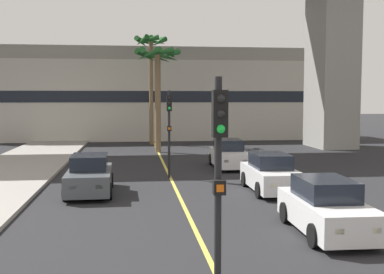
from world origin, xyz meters
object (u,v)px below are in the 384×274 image
(traffic_light_median_near, at_px, (219,168))
(car_queue_third, at_px, (229,155))
(car_queue_fourth, at_px, (271,174))
(palm_tree_mid_median, at_px, (151,55))
(car_queue_front, at_px, (326,208))
(palm_tree_near_median, at_px, (158,68))
(traffic_light_median_far, at_px, (169,122))
(car_queue_second, at_px, (90,176))

(traffic_light_median_near, bearing_deg, car_queue_third, 78.18)
(car_queue_fourth, height_order, palm_tree_mid_median, palm_tree_mid_median)
(car_queue_front, height_order, palm_tree_near_median, palm_tree_near_median)
(car_queue_fourth, bearing_deg, traffic_light_median_near, -110.22)
(car_queue_third, height_order, palm_tree_mid_median, palm_tree_mid_median)
(traffic_light_median_far, height_order, palm_tree_mid_median, palm_tree_mid_median)
(car_queue_third, bearing_deg, traffic_light_median_far, -138.79)
(palm_tree_mid_median, bearing_deg, car_queue_front, -81.86)
(traffic_light_median_far, distance_m, palm_tree_mid_median, 17.82)
(car_queue_third, xyz_separation_m, car_queue_fourth, (0.39, -6.91, 0.00))
(car_queue_front, xyz_separation_m, car_queue_second, (-7.19, 6.69, 0.00))
(palm_tree_mid_median, bearing_deg, palm_tree_near_median, -87.70)
(palm_tree_mid_median, bearing_deg, traffic_light_median_near, -90.28)
(car_queue_second, distance_m, traffic_light_median_far, 5.23)
(traffic_light_median_near, bearing_deg, car_queue_front, 52.52)
(palm_tree_mid_median, bearing_deg, car_queue_second, -99.09)
(car_queue_fourth, relative_size, traffic_light_median_far, 0.98)
(car_queue_third, relative_size, car_queue_fourth, 1.01)
(car_queue_front, bearing_deg, palm_tree_near_median, 99.73)
(car_queue_second, xyz_separation_m, palm_tree_near_median, (3.53, 14.66, 5.25))
(car_queue_second, height_order, traffic_light_median_near, traffic_light_median_near)
(car_queue_third, height_order, traffic_light_median_near, traffic_light_median_near)
(traffic_light_median_near, height_order, palm_tree_near_median, palm_tree_near_median)
(car_queue_second, xyz_separation_m, traffic_light_median_far, (3.47, 3.37, 1.99))
(palm_tree_mid_median, bearing_deg, traffic_light_median_far, -89.39)
(car_queue_third, height_order, car_queue_fourth, same)
(car_queue_third, height_order, palm_tree_near_median, palm_tree_near_median)
(car_queue_front, xyz_separation_m, traffic_light_median_far, (-3.72, 10.05, 1.99))
(palm_tree_near_median, bearing_deg, car_queue_second, -103.53)
(car_queue_front, distance_m, traffic_light_median_far, 10.90)
(car_queue_fourth, xyz_separation_m, traffic_light_median_near, (-4.24, -11.52, 1.99))
(car_queue_second, bearing_deg, palm_tree_near_median, 76.47)
(car_queue_second, bearing_deg, traffic_light_median_far, 44.11)
(car_queue_fourth, height_order, traffic_light_median_far, traffic_light_median_far)
(car_queue_second, distance_m, traffic_light_median_near, 12.54)
(car_queue_third, height_order, traffic_light_median_far, traffic_light_median_far)
(car_queue_front, distance_m, car_queue_fourth, 6.23)
(car_queue_fourth, bearing_deg, palm_tree_mid_median, 100.98)
(traffic_light_median_near, bearing_deg, palm_tree_mid_median, 89.72)
(car_queue_second, relative_size, palm_tree_mid_median, 0.46)
(car_queue_front, height_order, car_queue_second, same)
(car_queue_fourth, distance_m, traffic_light_median_far, 5.82)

